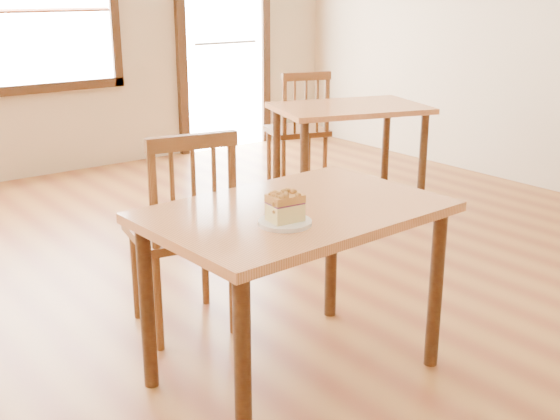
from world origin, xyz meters
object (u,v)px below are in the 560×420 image
at_px(cafe_chair_main, 184,230).
at_px(cafe_table_second, 349,121).
at_px(cafe_table_main, 296,232).
at_px(plate, 285,223).
at_px(cafe_chair_second, 299,129).
at_px(cake_slice, 285,206).

xyz_separation_m(cafe_chair_main, cafe_table_second, (2.02, 1.05, 0.13)).
bearing_deg(cafe_table_main, plate, -142.05).
height_order(cafe_table_main, cafe_chair_second, cafe_chair_second).
xyz_separation_m(plate, cake_slice, (-0.00, -0.00, 0.07)).
bearing_deg(cafe_table_main, cafe_chair_main, 100.49).
height_order(cafe_chair_main, cafe_chair_second, cafe_chair_main).
relative_size(cafe_chair_main, cafe_chair_second, 1.03).
distance_m(cafe_table_second, cake_slice, 2.75).
height_order(cafe_table_second, plate, plate).
relative_size(plate, cake_slice, 1.44).
distance_m(cafe_table_main, cafe_table_second, 2.53).
relative_size(cafe_table_second, cake_slice, 9.05).
bearing_deg(cafe_chair_second, cafe_table_second, 111.27).
relative_size(cafe_chair_main, cake_slice, 7.25).
relative_size(cafe_table_main, plate, 6.07).
bearing_deg(plate, cake_slice, -174.47).
distance_m(cafe_table_main, cafe_chair_main, 0.68).
xyz_separation_m(cafe_chair_second, cake_slice, (-2.00, -2.39, 0.33)).
bearing_deg(cafe_table_second, cafe_table_main, -119.83).
xyz_separation_m(cafe_chair_main, plate, (-0.02, -0.79, 0.25)).
distance_m(cafe_table_main, plate, 0.24).
bearing_deg(cafe_table_second, cafe_chair_second, 111.33).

